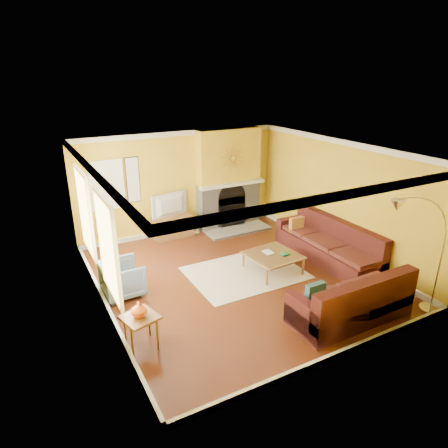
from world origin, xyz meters
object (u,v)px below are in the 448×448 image
sectional_sofa (310,259)px  arc_lamp (418,261)px  armchair (123,278)px  media_console (173,227)px  side_table (141,331)px  coffee_table (273,263)px

sectional_sofa → arc_lamp: size_ratio=1.66×
armchair → media_console: bearing=-41.9°
sectional_sofa → media_console: (-1.70, 3.47, -0.17)m
arc_lamp → sectional_sofa: bearing=104.7°
armchair → side_table: armchair is taller
coffee_table → media_console: 3.10m
coffee_table → media_console: size_ratio=1.00×
sectional_sofa → media_console: 3.87m
sectional_sofa → arc_lamp: arc_lamp is taller
armchair → arc_lamp: size_ratio=0.33×
armchair → arc_lamp: 5.34m
side_table → arc_lamp: 4.68m
media_console → armchair: 2.99m
sectional_sofa → coffee_table: bearing=129.2°
arc_lamp → media_console: bearing=112.1°
side_table → arc_lamp: arc_lamp is taller
sectional_sofa → coffee_table: size_ratio=3.75×
media_console → sectional_sofa: bearing=-63.9°
sectional_sofa → side_table: 3.84m
coffee_table → side_table: 3.49m
side_table → arc_lamp: size_ratio=0.24×
media_console → arc_lamp: arc_lamp is taller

